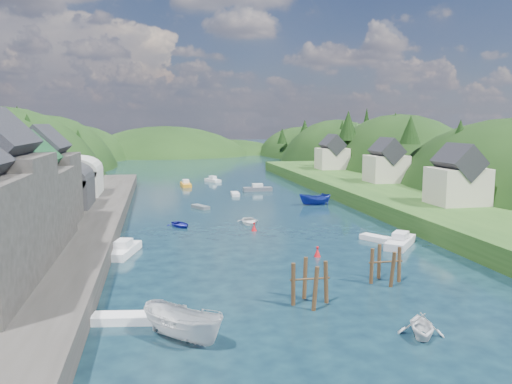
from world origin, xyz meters
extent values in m
plane|color=black|center=(0.00, 50.00, 0.00)|extent=(600.00, 600.00, 0.00)
ellipsoid|color=black|center=(-45.00, 75.00, -9.10)|extent=(44.00, 75.56, 52.00)
ellipsoid|color=black|center=(-45.00, 118.00, -8.43)|extent=(44.00, 75.56, 48.19)
ellipsoid|color=black|center=(-45.00, 160.00, -6.82)|extent=(44.00, 75.56, 39.00)
ellipsoid|color=black|center=(45.00, 75.00, -8.40)|extent=(36.00, 75.56, 48.00)
ellipsoid|color=black|center=(45.00, 118.00, -7.78)|extent=(36.00, 75.56, 44.49)
ellipsoid|color=black|center=(45.00, 160.00, -6.30)|extent=(36.00, 75.56, 36.00)
ellipsoid|color=black|center=(-10.00, 170.00, -10.00)|extent=(80.00, 60.00, 44.00)
ellipsoid|color=black|center=(18.00, 180.00, -12.00)|extent=(70.00, 56.00, 36.00)
cone|color=black|center=(-37.59, 63.83, 12.49)|extent=(4.73, 4.73, 5.45)
cone|color=black|center=(-41.60, 73.07, 13.32)|extent=(4.34, 4.34, 7.45)
cone|color=black|center=(-40.46, 82.52, 8.30)|extent=(5.28, 5.28, 4.93)
cone|color=black|center=(-40.95, 96.20, 12.04)|extent=(4.77, 4.77, 6.00)
cone|color=black|center=(-33.66, 99.50, 8.90)|extent=(4.07, 4.07, 5.82)
cone|color=black|center=(-39.77, 120.16, 10.23)|extent=(4.56, 4.56, 9.05)
cone|color=black|center=(-42.48, 124.43, 7.82)|extent=(4.75, 4.75, 4.98)
cone|color=black|center=(-41.31, 136.45, 8.58)|extent=(4.27, 4.27, 6.44)
cone|color=black|center=(37.92, 38.61, 10.37)|extent=(5.29, 5.29, 7.49)
cone|color=black|center=(33.88, 48.42, 12.20)|extent=(4.07, 4.07, 5.44)
cone|color=black|center=(40.67, 62.49, 8.34)|extent=(3.40, 3.40, 6.15)
cone|color=black|center=(42.66, 72.22, 11.53)|extent=(4.94, 4.94, 8.99)
cone|color=black|center=(33.77, 79.75, 12.75)|extent=(5.25, 5.25, 7.41)
cone|color=black|center=(43.37, 90.58, 13.04)|extent=(3.36, 3.36, 9.15)
cone|color=black|center=(41.02, 102.77, 10.63)|extent=(4.57, 4.57, 6.95)
cone|color=black|center=(41.28, 121.06, 8.75)|extent=(3.59, 3.59, 5.61)
cone|color=black|center=(37.05, 128.21, 11.54)|extent=(4.14, 4.14, 5.90)
cone|color=black|center=(32.38, 141.56, 8.50)|extent=(3.83, 3.83, 5.70)
cube|color=#2D2B28|center=(-24.00, 20.00, 1.00)|extent=(12.00, 110.00, 2.00)
cube|color=#2D2B28|center=(-26.00, 12.00, 5.50)|extent=(8.00, 9.00, 7.00)
cube|color=#1E592D|center=(-26.00, 12.00, 9.96)|extent=(5.88, 9.36, 5.88)
cube|color=#2D2B28|center=(-26.00, 21.00, 6.00)|extent=(7.00, 8.00, 8.00)
cube|color=black|center=(-26.00, 21.00, 10.84)|extent=(5.15, 8.32, 5.15)
cube|color=#2D2D30|center=(-26.00, 33.00, 4.00)|extent=(7.00, 9.00, 4.00)
cylinder|color=#2D2D30|center=(-26.00, 33.00, 6.00)|extent=(7.00, 9.00, 7.00)
cube|color=#B2B2A8|center=(-26.00, 45.00, 4.00)|extent=(7.00, 9.00, 4.00)
cylinder|color=#B2B2A8|center=(-26.00, 45.00, 6.00)|extent=(7.00, 9.00, 7.00)
cube|color=#234719|center=(25.00, 40.00, 1.20)|extent=(16.00, 120.00, 2.40)
cube|color=beige|center=(27.00, 22.00, 4.90)|extent=(7.00, 6.00, 5.00)
cube|color=black|center=(27.00, 22.00, 8.24)|extent=(5.15, 6.24, 5.15)
cube|color=beige|center=(29.00, 48.00, 4.90)|extent=(7.00, 6.00, 5.00)
cube|color=black|center=(29.00, 48.00, 8.24)|extent=(5.15, 6.24, 5.15)
cube|color=beige|center=(28.00, 75.00, 4.90)|extent=(7.00, 6.00, 5.00)
cube|color=black|center=(28.00, 75.00, 8.24)|extent=(5.15, 6.24, 5.15)
cylinder|color=#382314|center=(-1.03, -4.56, 1.34)|extent=(0.32, 0.32, 3.87)
cylinder|color=#382314|center=(-2.32, -3.27, 1.34)|extent=(0.32, 0.32, 3.87)
cylinder|color=#382314|center=(-3.60, -4.56, 1.34)|extent=(0.32, 0.32, 3.87)
cylinder|color=#382314|center=(-2.32, -5.84, 1.34)|extent=(0.32, 0.32, 3.87)
cylinder|color=#382314|center=(-2.32, -4.56, 1.96)|extent=(3.08, 0.16, 0.16)
cylinder|color=#382314|center=(6.82, -0.89, 1.21)|extent=(0.32, 0.32, 3.63)
cylinder|color=#382314|center=(5.56, 0.37, 1.21)|extent=(0.32, 0.32, 3.63)
cylinder|color=#382314|center=(4.30, -0.89, 1.21)|extent=(0.32, 0.32, 3.63)
cylinder|color=#382314|center=(5.56, -2.15, 1.21)|extent=(0.32, 0.32, 3.63)
cylinder|color=#382314|center=(5.56, -0.89, 1.82)|extent=(3.03, 0.16, 0.16)
cone|color=#B40E14|center=(2.46, 8.15, 0.45)|extent=(0.70, 0.70, 0.90)
sphere|color=#B40E14|center=(2.46, 8.15, 0.95)|extent=(0.30, 0.30, 0.30)
cone|color=#B40E14|center=(-1.55, 21.38, 0.45)|extent=(0.70, 0.70, 0.90)
sphere|color=#B40E14|center=(-1.55, 21.38, 0.95)|extent=(0.30, 0.30, 0.30)
cube|color=white|center=(-15.76, -5.46, 0.28)|extent=(4.63, 2.14, 0.62)
cube|color=silver|center=(11.48, 13.11, 0.28)|extent=(3.58, 4.52, 0.62)
imported|color=silver|center=(-1.33, 26.01, 0.29)|extent=(3.20, 4.38, 0.89)
imported|color=silver|center=(-11.99, -9.15, 1.07)|extent=(6.08, 6.18, 2.43)
cube|color=orange|center=(-7.53, 67.26, 0.35)|extent=(2.20, 5.61, 0.77)
cube|color=silver|center=(-7.53, 67.26, 1.12)|extent=(1.40, 2.01, 0.70)
cube|color=#535B5F|center=(-6.79, 39.17, 0.24)|extent=(2.84, 3.92, 0.53)
cube|color=#4F515A|center=(6.08, 57.13, 0.36)|extent=(5.70, 1.89, 0.80)
cube|color=silver|center=(6.08, 57.13, 1.15)|extent=(2.00, 1.32, 0.70)
imported|color=silver|center=(3.00, -11.47, 0.78)|extent=(4.07, 4.35, 1.85)
cube|color=white|center=(-17.00, 12.82, 0.38)|extent=(3.58, 6.40, 0.85)
cube|color=silver|center=(-17.00, 12.82, 1.20)|extent=(1.93, 2.43, 0.70)
cube|color=silver|center=(0.80, 52.11, 0.26)|extent=(1.62, 4.25, 0.58)
cube|color=silver|center=(-0.95, 74.48, 0.30)|extent=(3.54, 5.04, 0.68)
cube|color=silver|center=(-0.95, 74.48, 1.03)|extent=(1.74, 2.01, 0.70)
imported|color=navy|center=(-10.59, 25.85, 0.25)|extent=(3.97, 4.61, 0.80)
cube|color=silver|center=(12.86, 10.59, 0.39)|extent=(5.62, 6.11, 0.88)
cube|color=silver|center=(12.86, 10.59, 1.23)|extent=(2.52, 2.61, 0.70)
imported|color=navy|center=(12.08, 38.85, 0.89)|extent=(5.40, 2.04, 2.08)
camera|label=1|loc=(-13.29, -39.17, 13.62)|focal=35.00mm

